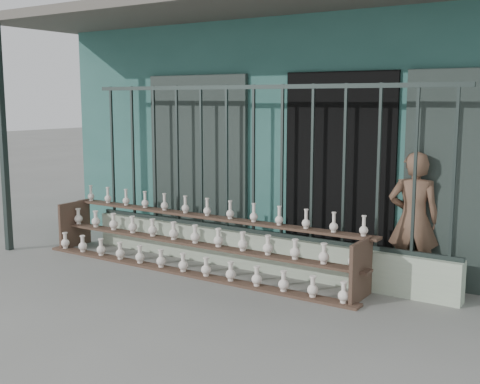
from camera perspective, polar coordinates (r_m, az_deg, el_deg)
The scene contains 6 objects.
ground at distance 6.49m, azimuth -4.89°, elevation -9.91°, with size 60.00×60.00×0.00m, color slate.
workshop_building at distance 9.84m, azimuth 10.38°, elevation 6.01°, with size 7.40×6.60×3.21m.
parapet_wall at distance 7.45m, azimuth 1.26°, elevation -5.60°, with size 5.00×0.20×0.45m, color beige.
security_fence at distance 7.25m, azimuth 1.29°, elevation 3.03°, with size 5.00×0.04×1.80m.
shelf_rack at distance 7.41m, azimuth -4.32°, elevation -4.61°, with size 4.50×0.68×0.85m.
elderly_woman at distance 6.91m, azimuth 16.13°, elevation -2.54°, with size 0.56×0.36×1.52m, color brown.
Camera 1 is at (3.79, -4.84, 2.08)m, focal length 45.00 mm.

